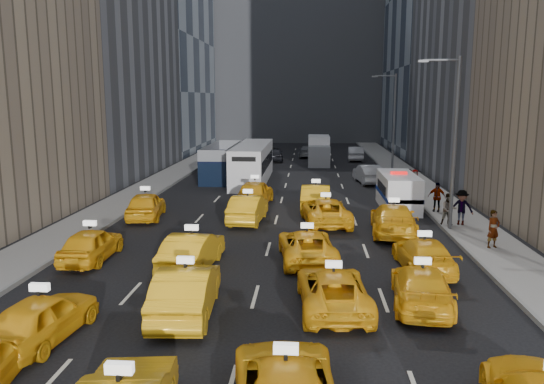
# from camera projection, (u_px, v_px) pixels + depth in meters

# --- Properties ---
(ground) EXTENTS (160.00, 160.00, 0.00)m
(ground) POSITION_uv_depth(u_px,v_px,m) (249.00, 320.00, 16.82)
(ground) COLOR black
(ground) RESTS_ON ground
(sidewalk_west) EXTENTS (3.00, 90.00, 0.15)m
(sidewalk_west) POSITION_uv_depth(u_px,v_px,m) (153.00, 185.00, 42.08)
(sidewalk_west) COLOR gray
(sidewalk_west) RESTS_ON ground
(sidewalk_east) EXTENTS (3.00, 90.00, 0.15)m
(sidewalk_east) POSITION_uv_depth(u_px,v_px,m) (422.00, 188.00, 40.63)
(sidewalk_east) COLOR gray
(sidewalk_east) RESTS_ON ground
(curb_west) EXTENTS (0.15, 90.00, 0.18)m
(curb_west) POSITION_uv_depth(u_px,v_px,m) (171.00, 185.00, 41.98)
(curb_west) COLOR slate
(curb_west) RESTS_ON ground
(curb_east) EXTENTS (0.15, 90.00, 0.18)m
(curb_east) POSITION_uv_depth(u_px,v_px,m) (402.00, 188.00, 40.73)
(curb_east) COLOR slate
(curb_east) RESTS_ON ground
(building_backdrop) EXTENTS (30.00, 12.00, 40.00)m
(building_backdrop) POSITION_uv_depth(u_px,v_px,m) (299.00, 14.00, 83.99)
(building_backdrop) COLOR slate
(building_backdrop) RESTS_ON ground
(streetlight_near) EXTENTS (2.15, 0.22, 9.00)m
(streetlight_near) POSITION_uv_depth(u_px,v_px,m) (453.00, 138.00, 27.10)
(streetlight_near) COLOR #595B60
(streetlight_near) RESTS_ON ground
(streetlight_far) EXTENTS (2.15, 0.22, 9.00)m
(streetlight_far) POSITION_uv_depth(u_px,v_px,m) (393.00, 121.00, 46.74)
(streetlight_far) COLOR #595B60
(streetlight_far) RESTS_ON ground
(taxi_4) EXTENTS (2.14, 4.31, 1.41)m
(taxi_4) POSITION_uv_depth(u_px,v_px,m) (42.00, 318.00, 15.26)
(taxi_4) COLOR #FFB315
(taxi_4) RESTS_ON ground
(taxi_5) EXTENTS (2.01, 4.99, 1.61)m
(taxi_5) POSITION_uv_depth(u_px,v_px,m) (186.00, 290.00, 17.13)
(taxi_5) COLOR #FFB315
(taxi_5) RESTS_ON ground
(taxi_6) EXTENTS (2.56, 4.95, 1.34)m
(taxi_6) POSITION_uv_depth(u_px,v_px,m) (333.00, 290.00, 17.57)
(taxi_6) COLOR #FFB315
(taxi_6) RESTS_ON ground
(taxi_7) EXTENTS (2.44, 4.87, 1.36)m
(taxi_7) POSITION_uv_depth(u_px,v_px,m) (421.00, 286.00, 17.85)
(taxi_7) COLOR #FFB315
(taxi_7) RESTS_ON ground
(taxi_8) EXTENTS (1.76, 4.24, 1.44)m
(taxi_8) POSITION_uv_depth(u_px,v_px,m) (91.00, 244.00, 22.83)
(taxi_8) COLOR #FFB315
(taxi_8) RESTS_ON ground
(taxi_9) EXTENTS (1.99, 4.81, 1.55)m
(taxi_9) POSITION_uv_depth(u_px,v_px,m) (192.00, 251.00, 21.63)
(taxi_9) COLOR #FFB315
(taxi_9) RESTS_ON ground
(taxi_10) EXTENTS (2.80, 5.09, 1.35)m
(taxi_10) POSITION_uv_depth(u_px,v_px,m) (307.00, 246.00, 22.76)
(taxi_10) COLOR #FFB315
(taxi_10) RESTS_ON ground
(taxi_11) EXTENTS (2.08, 4.68, 1.33)m
(taxi_11) POSITION_uv_depth(u_px,v_px,m) (424.00, 255.00, 21.49)
(taxi_11) COLOR #FFB315
(taxi_11) RESTS_ON ground
(taxi_12) EXTENTS (2.44, 4.80, 1.57)m
(taxi_12) POSITION_uv_depth(u_px,v_px,m) (146.00, 205.00, 30.76)
(taxi_12) COLOR #FFB315
(taxi_12) RESTS_ON ground
(taxi_13) EXTENTS (1.95, 4.78, 1.54)m
(taxi_13) POSITION_uv_depth(u_px,v_px,m) (248.00, 208.00, 29.94)
(taxi_13) COLOR #FFB315
(taxi_13) RESTS_ON ground
(taxi_14) EXTENTS (2.97, 5.45, 1.45)m
(taxi_14) POSITION_uv_depth(u_px,v_px,m) (325.00, 211.00, 29.39)
(taxi_14) COLOR #FFB315
(taxi_14) RESTS_ON ground
(taxi_15) EXTENTS (2.65, 5.59, 1.57)m
(taxi_15) POSITION_uv_depth(u_px,v_px,m) (393.00, 219.00, 27.25)
(taxi_15) COLOR #FFB315
(taxi_15) RESTS_ON ground
(taxi_16) EXTENTS (2.30, 5.00, 1.66)m
(taxi_16) POSITION_uv_depth(u_px,v_px,m) (255.00, 192.00, 34.61)
(taxi_16) COLOR #FFB315
(taxi_16) RESTS_ON ground
(taxi_17) EXTENTS (1.85, 4.99, 1.63)m
(taxi_17) POSITION_uv_depth(u_px,v_px,m) (316.00, 197.00, 33.05)
(taxi_17) COLOR #FFB315
(taxi_17) RESTS_ON ground
(nypd_van) EXTENTS (2.56, 5.65, 2.36)m
(nypd_van) POSITION_uv_depth(u_px,v_px,m) (398.00, 192.00, 33.50)
(nypd_van) COLOR white
(nypd_van) RESTS_ON ground
(double_decker) EXTENTS (2.59, 9.90, 2.86)m
(double_decker) POSITION_uv_depth(u_px,v_px,m) (222.00, 162.00, 46.26)
(double_decker) COLOR black
(double_decker) RESTS_ON ground
(city_bus) EXTENTS (3.21, 12.15, 3.11)m
(city_bus) POSITION_uv_depth(u_px,v_px,m) (253.00, 163.00, 44.32)
(city_bus) COLOR silver
(city_bus) RESTS_ON ground
(box_truck) EXTENTS (3.06, 6.67, 2.94)m
(box_truck) POSITION_uv_depth(u_px,v_px,m) (319.00, 151.00, 55.64)
(box_truck) COLOR white
(box_truck) RESTS_ON ground
(misc_car_0) EXTENTS (2.24, 4.84, 1.54)m
(misc_car_0) POSITION_uv_depth(u_px,v_px,m) (368.00, 174.00, 43.49)
(misc_car_0) COLOR #AAACB2
(misc_car_0) RESTS_ON ground
(misc_car_1) EXTENTS (2.87, 5.99, 1.65)m
(misc_car_1) POSITION_uv_depth(u_px,v_px,m) (228.00, 154.00, 57.72)
(misc_car_1) COLOR black
(misc_car_1) RESTS_ON ground
(misc_car_2) EXTENTS (2.24, 4.79, 1.35)m
(misc_car_2) POSITION_uv_depth(u_px,v_px,m) (308.00, 151.00, 62.46)
(misc_car_2) COLOR slate
(misc_car_2) RESTS_ON ground
(misc_car_3) EXTENTS (2.31, 4.82, 1.59)m
(misc_car_3) POSITION_uv_depth(u_px,v_px,m) (274.00, 154.00, 58.39)
(misc_car_3) COLOR black
(misc_car_3) RESTS_ON ground
(misc_car_4) EXTENTS (1.89, 4.82, 1.56)m
(misc_car_4) POSITION_uv_depth(u_px,v_px,m) (356.00, 153.00, 59.08)
(misc_car_4) COLOR #9A9BA1
(misc_car_4) RESTS_ON ground
(pedestrian_0) EXTENTS (0.75, 0.63, 1.76)m
(pedestrian_0) POSITION_uv_depth(u_px,v_px,m) (493.00, 229.00, 24.22)
(pedestrian_0) COLOR gray
(pedestrian_0) RESTS_ON sidewalk_east
(pedestrian_1) EXTENTS (0.86, 0.50, 1.73)m
(pedestrian_1) POSITION_uv_depth(u_px,v_px,m) (449.00, 209.00, 28.54)
(pedestrian_1) COLOR gray
(pedestrian_1) RESTS_ON sidewalk_east
(pedestrian_2) EXTENTS (1.33, 0.91, 1.90)m
(pedestrian_2) POSITION_uv_depth(u_px,v_px,m) (461.00, 207.00, 28.60)
(pedestrian_2) COLOR gray
(pedestrian_2) RESTS_ON sidewalk_east
(pedestrian_3) EXTENTS (1.14, 0.84, 1.78)m
(pedestrian_3) POSITION_uv_depth(u_px,v_px,m) (437.00, 197.00, 31.94)
(pedestrian_3) COLOR gray
(pedestrian_3) RESTS_ON sidewalk_east
(pedestrian_4) EXTENTS (0.91, 0.55, 1.78)m
(pedestrian_4) POSITION_uv_depth(u_px,v_px,m) (414.00, 182.00, 37.60)
(pedestrian_4) COLOR gray
(pedestrian_4) RESTS_ON sidewalk_east
(pedestrian_5) EXTENTS (1.44, 0.45, 1.54)m
(pedestrian_5) POSITION_uv_depth(u_px,v_px,m) (409.00, 179.00, 39.56)
(pedestrian_5) COLOR gray
(pedestrian_5) RESTS_ON sidewalk_east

